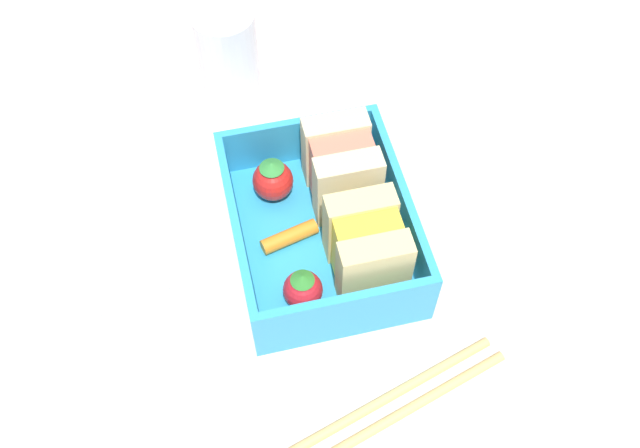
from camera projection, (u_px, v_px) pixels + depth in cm
name	position (u px, v px, depth cm)	size (l,w,h in cm)	color
ground_plane	(320.00, 250.00, 56.05)	(120.00, 120.00, 2.00)	beige
bento_tray	(320.00, 239.00, 54.71)	(16.25, 12.92, 1.20)	#2F9BCD
bento_rim	(320.00, 219.00, 52.38)	(16.25, 12.92, 4.37)	#2F9BCD
sandwich_left	(341.00, 167.00, 53.88)	(5.82, 5.01, 6.15)	beige
sandwich_center_left	(366.00, 247.00, 50.02)	(5.82, 5.01, 6.15)	#DAC57F
strawberry_left	(273.00, 180.00, 54.95)	(3.19, 3.19, 3.79)	red
carrot_stick_far_left	(290.00, 239.00, 53.32)	(1.18, 1.18, 4.40)	orange
strawberry_far_left	(303.00, 289.00, 49.91)	(2.84, 2.84, 3.44)	red
chopstick_pair	(363.00, 421.00, 47.17)	(7.96, 21.19, 0.70)	#DAB166
drinking_glass	(227.00, 49.00, 61.73)	(5.37, 5.37, 7.44)	white
folded_napkin	(86.00, 245.00, 54.86)	(12.56, 9.36, 0.40)	silver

